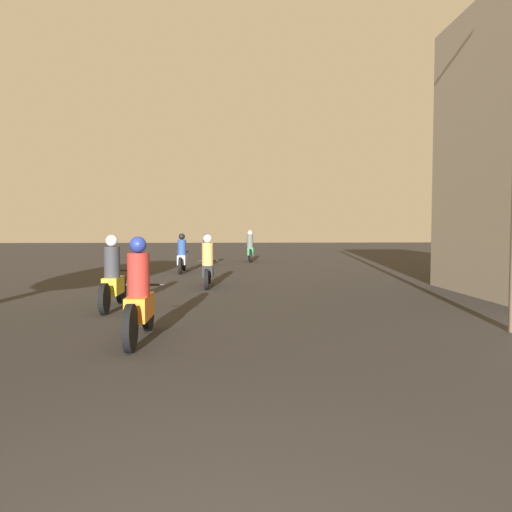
# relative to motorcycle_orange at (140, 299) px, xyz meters

# --- Properties ---
(motorcycle_orange) EXTENTS (0.60, 2.09, 1.55)m
(motorcycle_orange) POSITION_rel_motorcycle_orange_xyz_m (0.00, 0.00, 0.00)
(motorcycle_orange) COLOR black
(motorcycle_orange) RESTS_ON ground_plane
(motorcycle_yellow) EXTENTS (0.60, 2.08, 1.54)m
(motorcycle_yellow) POSITION_rel_motorcycle_orange_xyz_m (-1.10, 3.02, 0.00)
(motorcycle_yellow) COLOR black
(motorcycle_yellow) RESTS_ON ground_plane
(motorcycle_black) EXTENTS (0.60, 1.93, 1.51)m
(motorcycle_black) POSITION_rel_motorcycle_orange_xyz_m (0.67, 6.91, -0.01)
(motorcycle_black) COLOR black
(motorcycle_black) RESTS_ON ground_plane
(motorcycle_silver) EXTENTS (0.60, 2.09, 1.50)m
(motorcycle_silver) POSITION_rel_motorcycle_orange_xyz_m (-0.54, 11.76, -0.02)
(motorcycle_silver) COLOR black
(motorcycle_silver) RESTS_ON ground_plane
(motorcycle_white) EXTENTS (0.60, 1.92, 1.46)m
(motorcycle_white) POSITION_rel_motorcycle_orange_xyz_m (0.20, 15.50, -0.03)
(motorcycle_white) COLOR black
(motorcycle_white) RESTS_ON ground_plane
(motorcycle_green) EXTENTS (0.60, 2.04, 1.60)m
(motorcycle_green) POSITION_rel_motorcycle_orange_xyz_m (2.29, 18.08, 0.02)
(motorcycle_green) COLOR black
(motorcycle_green) RESTS_ON ground_plane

